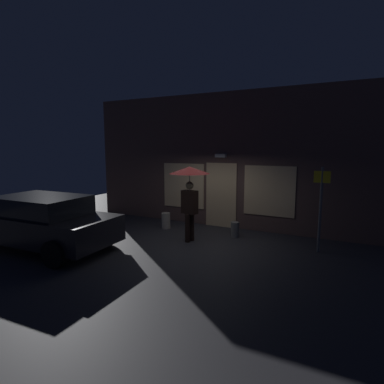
# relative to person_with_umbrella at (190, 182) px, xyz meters

# --- Properties ---
(ground_plane) EXTENTS (18.00, 18.00, 0.00)m
(ground_plane) POSITION_rel_person_with_umbrella_xyz_m (0.16, -0.16, -1.74)
(ground_plane) COLOR #2D2D33
(building_facade) EXTENTS (10.33, 0.48, 4.54)m
(building_facade) POSITION_rel_person_with_umbrella_xyz_m (0.16, 2.18, 0.51)
(building_facade) COLOR brown
(building_facade) RESTS_ON ground
(person_with_umbrella) EXTENTS (1.16, 1.16, 2.19)m
(person_with_umbrella) POSITION_rel_person_with_umbrella_xyz_m (0.00, 0.00, 0.00)
(person_with_umbrella) COLOR black
(person_with_umbrella) RESTS_ON ground
(parked_car) EXTENTS (4.18, 2.17, 1.44)m
(parked_car) POSITION_rel_person_with_umbrella_xyz_m (-3.23, -2.38, -1.00)
(parked_car) COLOR black
(parked_car) RESTS_ON ground
(street_sign_post) EXTENTS (0.40, 0.07, 2.23)m
(street_sign_post) POSITION_rel_person_with_umbrella_xyz_m (3.44, 0.71, -0.47)
(street_sign_post) COLOR #595B60
(street_sign_post) RESTS_ON ground
(sidewalk_bollard) EXTENTS (0.29, 0.29, 0.53)m
(sidewalk_bollard) POSITION_rel_person_with_umbrella_xyz_m (-1.40, 0.93, -1.47)
(sidewalk_bollard) COLOR #B2A899
(sidewalk_bollard) RESTS_ON ground
(sidewalk_bollard_2) EXTENTS (0.25, 0.25, 0.46)m
(sidewalk_bollard_2) POSITION_rel_person_with_umbrella_xyz_m (1.02, 1.03, -1.51)
(sidewalk_bollard_2) COLOR slate
(sidewalk_bollard_2) RESTS_ON ground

